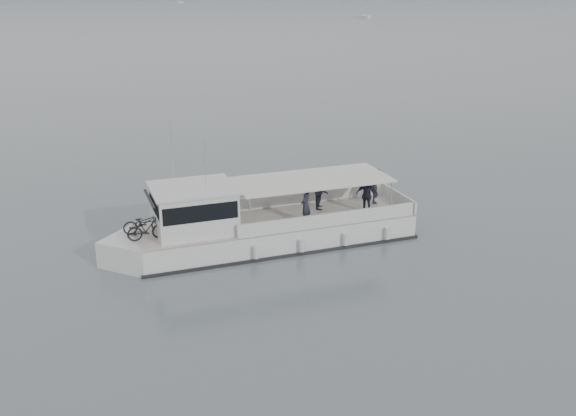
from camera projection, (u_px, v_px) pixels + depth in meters
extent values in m
plane|color=#4F585D|center=(282.00, 223.00, 30.31)|extent=(1400.00, 1400.00, 0.00)
cube|color=white|center=(277.00, 233.00, 27.86)|extent=(12.32, 5.56, 1.29)
cube|color=white|center=(138.00, 252.00, 25.94)|extent=(3.16, 3.16, 1.29)
cube|color=beige|center=(277.00, 220.00, 27.65)|extent=(12.32, 5.56, 0.06)
cube|color=black|center=(277.00, 242.00, 28.00)|extent=(12.54, 5.72, 0.18)
cube|color=white|center=(302.00, 198.00, 29.48)|extent=(7.80, 1.73, 0.60)
cube|color=white|center=(329.00, 220.00, 26.77)|extent=(7.80, 1.73, 0.60)
cube|color=white|center=(398.00, 198.00, 29.46)|extent=(0.75, 3.13, 0.60)
cube|color=white|center=(194.00, 210.00, 26.19)|extent=(3.66, 3.28, 1.79)
cube|color=black|center=(156.00, 211.00, 25.64)|extent=(1.06, 2.55, 1.15)
cube|color=black|center=(193.00, 203.00, 26.09)|extent=(3.48, 3.28, 0.70)
cube|color=white|center=(193.00, 188.00, 25.87)|extent=(3.90, 3.51, 0.10)
cube|color=silver|center=(311.00, 180.00, 27.61)|extent=(7.23, 4.30, 0.08)
cylinder|color=silver|center=(250.00, 217.00, 25.63)|extent=(0.07, 0.07, 1.64)
cylinder|color=silver|center=(232.00, 196.00, 28.09)|extent=(0.07, 0.07, 1.64)
cylinder|color=silver|center=(391.00, 199.00, 27.68)|extent=(0.07, 0.07, 1.64)
cylinder|color=silver|center=(362.00, 181.00, 30.14)|extent=(0.07, 0.07, 1.64)
cylinder|color=silver|center=(172.00, 153.00, 26.04)|extent=(0.04, 0.04, 2.58)
cylinder|color=silver|center=(205.00, 165.00, 25.02)|extent=(0.04, 0.04, 2.19)
cylinder|color=silver|center=(256.00, 252.00, 25.82)|extent=(0.28, 0.28, 0.50)
cylinder|color=silver|center=(302.00, 246.00, 26.46)|extent=(0.28, 0.28, 0.50)
cylinder|color=silver|center=(346.00, 239.00, 27.10)|extent=(0.28, 0.28, 0.50)
cylinder|color=silver|center=(387.00, 233.00, 27.74)|extent=(0.28, 0.28, 0.50)
imported|color=black|center=(144.00, 223.00, 26.05)|extent=(1.79, 0.93, 0.90)
imported|color=black|center=(147.00, 229.00, 25.34)|extent=(1.63, 0.76, 0.94)
imported|color=#252832|center=(306.00, 205.00, 26.90)|extent=(0.64, 0.72, 1.67)
imported|color=#252832|center=(322.00, 191.00, 28.75)|extent=(0.86, 0.97, 1.67)
imported|color=#252832|center=(366.00, 195.00, 28.12)|extent=(1.00, 0.95, 1.67)
imported|color=#252832|center=(376.00, 187.00, 29.32)|extent=(0.86, 1.20, 1.67)
cube|color=white|center=(181.00, 2.00, 321.35)|extent=(2.94, 5.53, 0.75)
cube|color=white|center=(181.00, 2.00, 321.25)|extent=(1.89, 2.16, 0.45)
cube|color=white|center=(362.00, 16.00, 196.99)|extent=(4.97, 5.68, 0.75)
cube|color=white|center=(362.00, 15.00, 196.88)|extent=(2.51, 2.58, 0.45)
cylinder|color=silver|center=(362.00, 5.00, 195.83)|extent=(0.08, 0.08, 6.33)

